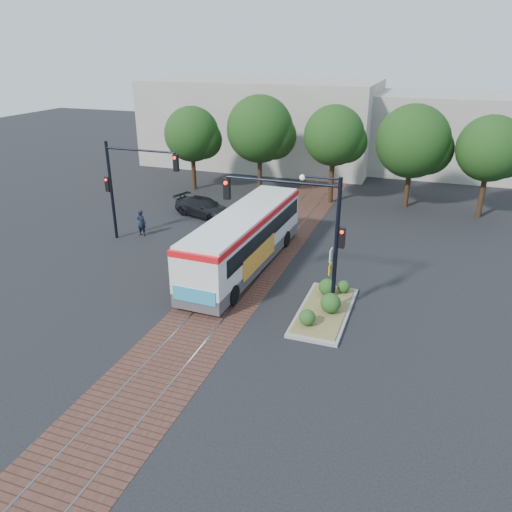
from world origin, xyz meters
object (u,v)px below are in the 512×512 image
at_px(signal_pole_left, 126,179).
at_px(parked_car, 204,207).
at_px(traffic_island, 326,306).
at_px(officer, 141,223).
at_px(city_bus, 245,237).
at_px(signal_pole_main, 309,222).

xyz_separation_m(signal_pole_left, parked_car, (2.23, 5.67, -3.20)).
bearing_deg(traffic_island, officer, 155.98).
height_order(signal_pole_left, officer, signal_pole_left).
bearing_deg(officer, traffic_island, 156.84).
bearing_deg(parked_car, officer, 173.82).
distance_m(city_bus, signal_pole_main, 5.96).
relative_size(traffic_island, officer, 3.16).
height_order(city_bus, signal_pole_left, signal_pole_left).
bearing_deg(signal_pole_left, parked_car, 68.57).
height_order(city_bus, parked_car, city_bus).
xyz_separation_m(traffic_island, signal_pole_left, (-13.19, 4.89, 3.54)).
bearing_deg(signal_pole_main, traffic_island, -5.36).
bearing_deg(traffic_island, parked_car, 136.05).
height_order(traffic_island, officer, officer).
bearing_deg(signal_pole_left, signal_pole_main, -21.45).
xyz_separation_m(traffic_island, parked_car, (-10.96, 10.57, 0.33)).
height_order(traffic_island, signal_pole_main, signal_pole_main).
distance_m(traffic_island, signal_pole_left, 14.50).
bearing_deg(officer, signal_pole_main, 155.52).
xyz_separation_m(city_bus, traffic_island, (5.20, -3.49, -1.38)).
relative_size(signal_pole_left, parked_car, 1.32).
distance_m(city_bus, officer, 8.22).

